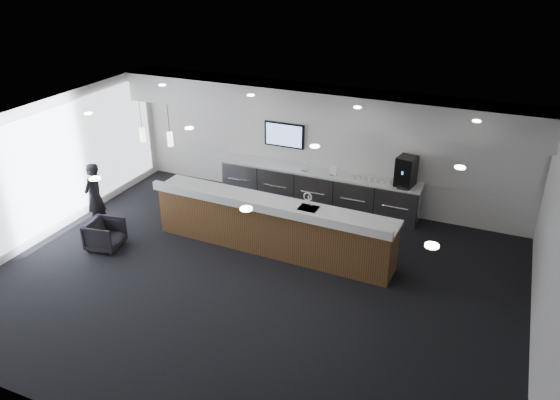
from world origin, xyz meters
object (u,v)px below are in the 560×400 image
at_px(armchair, 105,235).
at_px(lounge_guest, 94,196).
at_px(service_counter, 272,226).
at_px(coffee_machine, 406,171).

bearing_deg(armchair, lounge_guest, 39.38).
height_order(service_counter, coffee_machine, coffee_machine).
xyz_separation_m(armchair, lounge_guest, (-0.79, 0.69, 0.47)).
relative_size(armchair, lounge_guest, 0.45).
bearing_deg(coffee_machine, armchair, -135.58).
bearing_deg(lounge_guest, armchair, 41.18).
bearing_deg(lounge_guest, service_counter, 91.51).
xyz_separation_m(service_counter, lounge_guest, (-4.10, -0.67, 0.21)).
xyz_separation_m(coffee_machine, lounge_guest, (-6.38, -3.02, -0.51)).
bearing_deg(coffee_machine, lounge_guest, -143.85).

